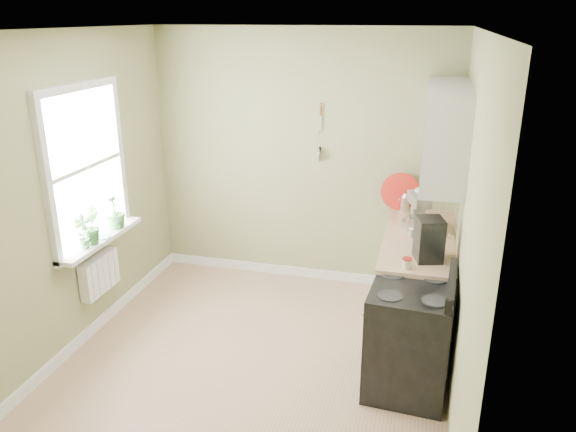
% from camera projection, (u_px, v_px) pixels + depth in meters
% --- Properties ---
extents(floor, '(3.20, 3.60, 0.02)m').
position_uv_depth(floor, '(252.00, 366.00, 4.75)').
color(floor, '#A3775A').
rests_on(floor, ground).
extents(ceiling, '(3.20, 3.60, 0.02)m').
position_uv_depth(ceiling, '(243.00, 28.00, 3.83)').
color(ceiling, white).
rests_on(ceiling, wall_back).
extents(wall_back, '(3.20, 0.02, 2.70)m').
position_uv_depth(wall_back, '(302.00, 160.00, 5.94)').
color(wall_back, '#949666').
rests_on(wall_back, floor).
extents(wall_left, '(0.02, 3.60, 2.70)m').
position_uv_depth(wall_left, '(64.00, 199.00, 4.67)').
color(wall_left, '#949666').
rests_on(wall_left, floor).
extents(wall_right, '(0.02, 3.60, 2.70)m').
position_uv_depth(wall_right, '(467.00, 235.00, 3.91)').
color(wall_right, '#949666').
rests_on(wall_right, floor).
extents(base_cabinets, '(0.60, 1.60, 0.87)m').
position_uv_depth(base_cabinets, '(417.00, 285.00, 5.21)').
color(base_cabinets, silver).
rests_on(base_cabinets, floor).
extents(countertop, '(0.64, 1.60, 0.04)m').
position_uv_depth(countertop, '(420.00, 239.00, 5.06)').
color(countertop, tan).
rests_on(countertop, base_cabinets).
extents(upper_cabinets, '(0.35, 1.40, 0.80)m').
position_uv_depth(upper_cabinets, '(446.00, 132.00, 4.79)').
color(upper_cabinets, silver).
rests_on(upper_cabinets, wall_right).
extents(window, '(0.06, 1.14, 1.44)m').
position_uv_depth(window, '(85.00, 167.00, 4.87)').
color(window, white).
rests_on(window, wall_left).
extents(window_sill, '(0.18, 1.14, 0.04)m').
position_uv_depth(window_sill, '(101.00, 239.00, 5.08)').
color(window_sill, white).
rests_on(window_sill, wall_left).
extents(radiator, '(0.12, 0.50, 0.35)m').
position_uv_depth(radiator, '(99.00, 274.00, 5.15)').
color(radiator, white).
rests_on(radiator, wall_left).
extents(wall_utensils, '(0.02, 0.14, 0.58)m').
position_uv_depth(wall_utensils, '(320.00, 141.00, 5.79)').
color(wall_utensils, tan).
rests_on(wall_utensils, wall_back).
extents(stove, '(0.67, 0.75, 0.99)m').
position_uv_depth(stove, '(410.00, 337.00, 4.34)').
color(stove, black).
rests_on(stove, floor).
extents(stand_mixer, '(0.29, 0.36, 0.40)m').
position_uv_depth(stand_mixer, '(418.00, 214.00, 5.13)').
color(stand_mixer, '#B2B2B7').
rests_on(stand_mixer, countertop).
extents(kettle, '(0.18, 0.11, 0.19)m').
position_uv_depth(kettle, '(405.00, 202.00, 5.71)').
color(kettle, silver).
rests_on(kettle, countertop).
extents(coffee_maker, '(0.26, 0.27, 0.36)m').
position_uv_depth(coffee_maker, '(429.00, 240.00, 4.53)').
color(coffee_maker, black).
rests_on(coffee_maker, countertop).
extents(red_tray, '(0.39, 0.11, 0.39)m').
position_uv_depth(red_tray, '(400.00, 192.00, 5.70)').
color(red_tray, red).
rests_on(red_tray, countertop).
extents(jar, '(0.08, 0.08, 0.09)m').
position_uv_depth(jar, '(407.00, 263.00, 4.42)').
color(jar, beige).
rests_on(jar, countertop).
extents(plant_a, '(0.19, 0.17, 0.31)m').
position_uv_depth(plant_a, '(83.00, 232.00, 4.77)').
color(plant_a, '#3C6F36').
rests_on(plant_a, window_sill).
extents(plant_b, '(0.23, 0.23, 0.33)m').
position_uv_depth(plant_b, '(91.00, 226.00, 4.89)').
color(plant_b, '#3C6F36').
rests_on(plant_b, window_sill).
extents(plant_c, '(0.25, 0.25, 0.33)m').
position_uv_depth(plant_c, '(115.00, 211.00, 5.24)').
color(plant_c, '#3C6F36').
rests_on(plant_c, window_sill).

